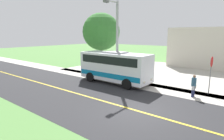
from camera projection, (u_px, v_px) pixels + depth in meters
name	position (u px, v px, depth m)	size (l,w,h in m)	color
ground_plane	(139.00, 111.00, 11.12)	(120.00, 120.00, 0.00)	#548442
road_surface	(139.00, 111.00, 11.12)	(8.00, 100.00, 0.01)	#28282B
sidewalk	(172.00, 91.00, 15.13)	(2.40, 100.00, 0.01)	#B2ADA3
road_centre_line	(139.00, 111.00, 11.12)	(0.16, 100.00, 0.00)	gold
shuttle_bus_front	(115.00, 66.00, 17.42)	(2.56, 6.90, 2.91)	white
pedestrian_with_bags	(194.00, 85.00, 13.60)	(0.72, 0.34, 1.62)	#1E2347
stop_sign	(211.00, 69.00, 13.94)	(0.76, 0.07, 2.88)	slate
street_light_pole	(116.00, 38.00, 17.37)	(1.97, 0.24, 7.42)	#9E9EA3
tree_curbside	(101.00, 32.00, 21.69)	(4.28, 4.28, 6.89)	#4C3826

